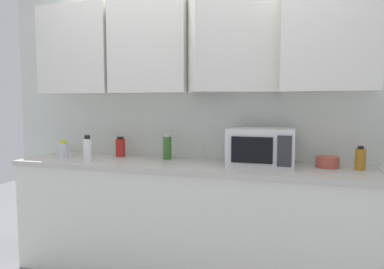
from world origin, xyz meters
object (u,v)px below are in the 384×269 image
at_px(microwave, 262,147).
at_px(bottle_red_sauce, 120,147).
at_px(bottle_clear_tall, 63,150).
at_px(bottle_amber_vinegar, 360,159).
at_px(bowl_ceramic_small, 327,162).
at_px(bottle_green_oil, 167,147).
at_px(bottle_white_jar, 88,150).

distance_m(microwave, bottle_red_sauce, 1.24).
xyz_separation_m(bottle_clear_tall, bottle_amber_vinegar, (2.35, 0.11, 0.01)).
bearing_deg(microwave, bowl_ceramic_small, 9.32).
height_order(bottle_green_oil, bottle_clear_tall, bottle_green_oil).
distance_m(bottle_green_oil, bowl_ceramic_small, 1.25).
relative_size(bottle_clear_tall, bottle_red_sauce, 0.85).
xyz_separation_m(microwave, bottle_red_sauce, (-1.23, 0.12, -0.06)).
height_order(microwave, bowl_ceramic_small, microwave).
bearing_deg(bottle_red_sauce, bottle_white_jar, -106.87).
bearing_deg(microwave, bottle_red_sauce, 174.48).
bearing_deg(bottle_clear_tall, bottle_white_jar, -23.74).
bearing_deg(bottle_green_oil, bottle_amber_vinegar, -2.20).
bearing_deg(bottle_amber_vinegar, bottle_green_oil, 177.80).
xyz_separation_m(bottle_white_jar, bottle_red_sauce, (0.10, 0.35, -0.02)).
bearing_deg(bottle_clear_tall, bottle_red_sauce, 24.00).
bearing_deg(microwave, bottle_green_oil, 173.24).
height_order(bottle_white_jar, bottle_amber_vinegar, bottle_white_jar).
xyz_separation_m(bottle_green_oil, bowl_ceramic_small, (1.25, -0.02, -0.06)).
relative_size(bottle_green_oil, bottle_red_sauce, 1.23).
distance_m(bottle_amber_vinegar, bowl_ceramic_small, 0.22).
bearing_deg(microwave, bottle_amber_vinegar, 3.11).
relative_size(bottle_green_oil, bottle_amber_vinegar, 1.27).
distance_m(microwave, bottle_clear_tall, 1.68).
distance_m(bottle_green_oil, bottle_clear_tall, 0.91).
xyz_separation_m(bottle_green_oil, bottle_red_sauce, (-0.45, 0.03, -0.02)).
distance_m(microwave, bowl_ceramic_small, 0.48).
height_order(microwave, bottle_white_jar, microwave).
distance_m(bottle_red_sauce, bottle_amber_vinegar, 1.91).
xyz_separation_m(bottle_amber_vinegar, bowl_ceramic_small, (-0.21, 0.04, -0.04)).
bearing_deg(bowl_ceramic_small, bottle_clear_tall, -175.88).
relative_size(bottle_green_oil, bowl_ceramic_small, 1.29).
relative_size(bottle_white_jar, bowl_ceramic_small, 1.28).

